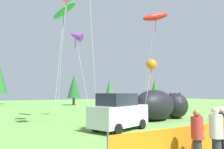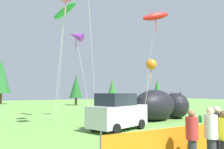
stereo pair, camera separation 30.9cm
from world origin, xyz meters
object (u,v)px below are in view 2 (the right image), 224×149
object	(u,v)px
inflatable_cat	(161,106)
spectator_in_red_shirt	(192,135)
parked_car	(118,112)
spectator_in_blue_shirt	(217,131)
kite_orange_flower	(151,65)
folding_chair	(198,121)
kite_green_fish	(64,11)
spectator_in_yellow_shirt	(211,134)
kite_purple_delta	(76,36)
spectator_in_green_shirt	(224,136)
kite_red_lizard	(156,17)

from	to	relation	value
inflatable_cat	spectator_in_red_shirt	size ratio (longest dim) A/B	3.42
parked_car	spectator_in_blue_shirt	distance (m)	7.00
parked_car	kite_orange_flower	xyz separation A→B (m)	(3.44, 0.83, 3.31)
folding_chair	spectator_in_blue_shirt	distance (m)	7.17
inflatable_cat	kite_green_fish	bearing A→B (deg)	143.64
folding_chair	kite_green_fish	bearing A→B (deg)	-25.62
kite_orange_flower	spectator_in_yellow_shirt	bearing A→B (deg)	-118.50
spectator_in_red_shirt	kite_purple_delta	size ratio (longest dim) A/B	0.22
spectator_in_green_shirt	kite_red_lizard	size ratio (longest dim) A/B	0.19
parked_car	kite_purple_delta	world-z (taller)	kite_purple_delta
spectator_in_green_shirt	kite_purple_delta	bearing A→B (deg)	88.42
kite_green_fish	kite_red_lizard	xyz separation A→B (m)	(6.57, -4.42, -0.67)
spectator_in_red_shirt	parked_car	bearing A→B (deg)	78.44
spectator_in_blue_shirt	kite_orange_flower	size ratio (longest dim) A/B	0.39
spectator_in_red_shirt	folding_chair	bearing A→B (deg)	37.37
folding_chair	spectator_in_yellow_shirt	xyz separation A→B (m)	(-5.81, -5.14, 0.53)
spectator_in_yellow_shirt	kite_purple_delta	bearing A→B (deg)	86.76
parked_car	folding_chair	world-z (taller)	parked_car
spectator_in_green_shirt	parked_car	bearing A→B (deg)	86.05
inflatable_cat	spectator_in_red_shirt	world-z (taller)	inflatable_cat
spectator_in_red_shirt	kite_green_fish	distance (m)	15.78
folding_chair	kite_orange_flower	world-z (taller)	kite_orange_flower
spectator_in_blue_shirt	kite_purple_delta	distance (m)	15.76
parked_car	spectator_in_blue_shirt	bearing A→B (deg)	-112.29
folding_chair	spectator_in_red_shirt	xyz separation A→B (m)	(-6.29, -4.80, 0.49)
folding_chair	spectator_in_red_shirt	distance (m)	7.92
inflatable_cat	spectator_in_yellow_shirt	bearing A→B (deg)	-132.02
kite_orange_flower	spectator_in_red_shirt	bearing A→B (deg)	-122.17
parked_car	spectator_in_blue_shirt	size ratio (longest dim) A/B	2.37
kite_orange_flower	kite_red_lizard	xyz separation A→B (m)	(1.59, 1.20, 4.32)
kite_orange_flower	kite_purple_delta	world-z (taller)	kite_purple_delta
inflatable_cat	kite_green_fish	distance (m)	11.73
inflatable_cat	kite_green_fish	xyz separation A→B (m)	(-7.30, 4.09, 8.23)
spectator_in_blue_shirt	kite_green_fish	distance (m)	15.90
kite_red_lizard	kite_purple_delta	world-z (taller)	kite_red_lizard
spectator_in_red_shirt	spectator_in_yellow_shirt	distance (m)	0.59
kite_orange_flower	kite_red_lizard	distance (m)	4.76
folding_chair	kite_red_lizard	distance (m)	9.21
inflatable_cat	kite_purple_delta	bearing A→B (deg)	132.65
spectator_in_red_shirt	spectator_in_green_shirt	bearing A→B (deg)	-29.52
spectator_in_blue_shirt	spectator_in_green_shirt	xyz separation A→B (m)	(-0.21, -0.38, -0.06)
folding_chair	kite_red_lizard	bearing A→B (deg)	-64.67
inflatable_cat	spectator_in_yellow_shirt	size ratio (longest dim) A/B	3.27
inflatable_cat	spectator_in_blue_shirt	world-z (taller)	inflatable_cat
parked_car	spectator_in_green_shirt	distance (m)	7.40
folding_chair	kite_orange_flower	xyz separation A→B (m)	(-1.44, 2.90, 3.92)
spectator_in_yellow_shirt	spectator_in_green_shirt	xyz separation A→B (m)	(0.42, -0.17, -0.06)
kite_orange_flower	kite_purple_delta	size ratio (longest dim) A/B	0.59
spectator_in_green_shirt	inflatable_cat	bearing A→B (deg)	57.28
parked_car	spectator_in_red_shirt	distance (m)	7.02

